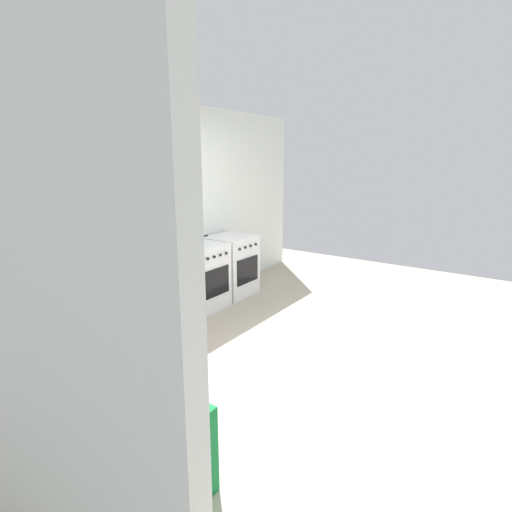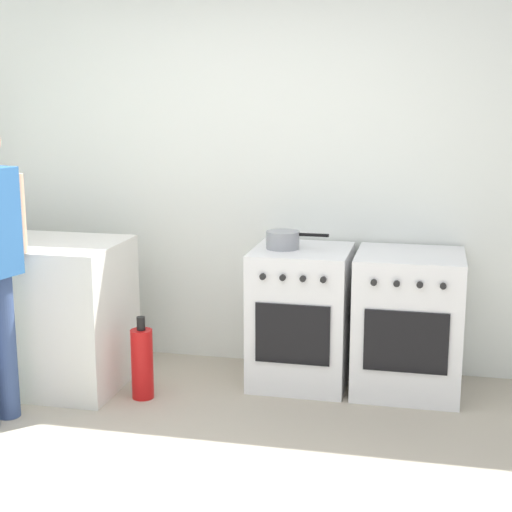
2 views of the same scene
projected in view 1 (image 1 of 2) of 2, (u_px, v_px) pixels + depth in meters
The scene contains 14 objects.
ground_plane at pixel (291, 348), 4.16m from camera, with size 8.00×8.00×0.00m, color #ADA38E.
back_wall at pixel (155, 210), 4.92m from camera, with size 6.00×0.10×2.60m, color silver.
counter_unit at pixel (103, 324), 3.63m from camera, with size 1.30×0.70×0.90m, color silver.
oven_left at pixel (200, 276), 5.20m from camera, with size 0.59×0.62×0.85m.
oven_right at pixel (230, 265), 5.73m from camera, with size 0.63×0.62×0.85m.
pot at pixel (193, 242), 4.99m from camera, with size 0.38×0.20×0.11m.
knife_carving at pixel (94, 277), 3.50m from camera, with size 0.30×0.20×0.01m.
knife_chef at pixel (108, 282), 3.36m from camera, with size 0.31×0.07×0.01m.
knife_bread at pixel (60, 278), 3.48m from camera, with size 0.32×0.20×0.01m.
knife_utility at pixel (68, 285), 3.29m from camera, with size 0.25×0.08×0.01m.
person at pixel (160, 272), 3.30m from camera, with size 0.28×0.55×1.67m.
fire_extinguisher at pixel (178, 321), 4.30m from camera, with size 0.13×0.13×0.50m.
recycling_crate_lower at pixel (165, 485), 2.24m from camera, with size 0.52×0.36×0.28m, color #197238.
recycling_crate_upper at pixel (162, 442), 2.17m from camera, with size 0.52×0.36×0.28m, color #197238.
Camera 1 is at (-3.34, -1.87, 1.92)m, focal length 28.00 mm.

